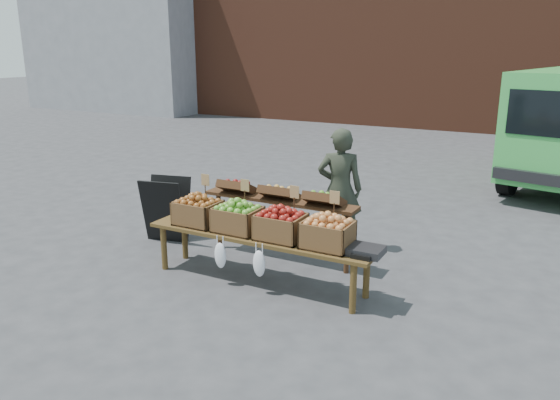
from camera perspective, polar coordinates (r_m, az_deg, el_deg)
The scene contains 11 objects.
ground at distance 6.19m, azimuth -5.40°, elevation -9.06°, with size 80.00×80.00×0.00m, color #3F3F41.
grey_building at distance 24.63m, azimuth -16.80°, elevation 17.25°, with size 8.00×3.00×7.00m, color gray.
vendor at distance 7.12m, azimuth 6.26°, elevation 1.12°, with size 0.59×0.38×1.60m, color #2B3124.
chalkboard_sign at distance 7.60m, azimuth -11.80°, elevation -0.97°, with size 0.59×0.33×0.90m, color black, non-canonical shape.
back_table at distance 6.75m, azimuth -0.08°, elevation -2.11°, with size 2.10×0.44×1.04m, color #3E2413, non-canonical shape.
display_bench at distance 6.18m, azimuth -2.20°, elevation -6.17°, with size 2.70×0.56×0.57m, color #4E3818, non-canonical shape.
crate_golden_apples at distance 6.47m, azimuth -8.56°, elevation -1.32°, with size 0.50×0.40×0.28m, color #AE5B1D, non-canonical shape.
crate_russet_pears at distance 6.17m, azimuth -4.45°, elevation -2.04°, with size 0.50×0.40×0.28m, color #38841E, non-canonical shape.
crate_red_apples at distance 5.90m, azimuth 0.07°, elevation -2.81°, with size 0.50×0.40×0.28m, color maroon, non-canonical shape.
crate_green_apples at distance 5.68m, azimuth 4.98°, elevation -3.64°, with size 0.50×0.40×0.28m, color #B59D42, non-canonical shape.
weighing_scale at distance 5.57m, azimuth 8.99°, elevation -5.26°, with size 0.34×0.30×0.08m, color black.
Camera 1 is at (3.14, -4.66, 2.59)m, focal length 35.00 mm.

